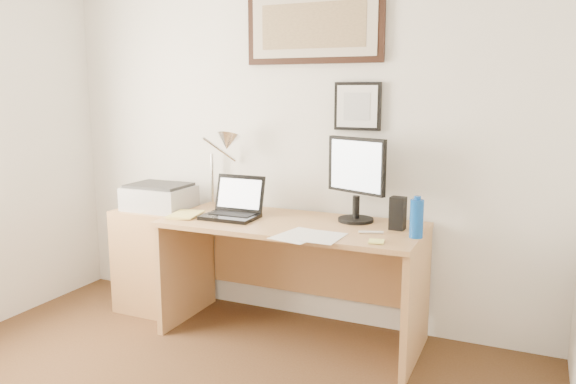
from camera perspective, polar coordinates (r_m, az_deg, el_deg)
The scene contains 17 objects.
wall_back at distance 3.77m, azimuth 0.54°, elevation 5.75°, with size 3.50×0.02×2.50m, color white.
side_cabinet at distance 4.12m, azimuth -13.20°, elevation -6.66°, with size 0.50×0.40×0.73m, color #A97747.
water_bottle at distance 3.16m, azimuth 12.93°, elevation -2.66°, with size 0.07×0.07×0.21m, color #0C47A8.
bottle_cap at distance 3.13m, azimuth 13.02°, elevation -0.59°, with size 0.04×0.04×0.02m, color #0C47A8.
speaker at distance 3.32m, azimuth 11.09°, elevation -2.14°, with size 0.09×0.07×0.19m, color black.
paper_sheet_a at distance 3.14m, azimuth 1.17°, elevation -4.42°, with size 0.22×0.32×0.00m, color white.
paper_sheet_b at distance 3.10m, azimuth 3.66°, elevation -4.60°, with size 0.19×0.27×0.00m, color white.
sticky_pad at distance 3.03m, azimuth 8.96°, elevation -4.98°, with size 0.08×0.08×0.01m, color #F7FB77.
marker_pen at distance 3.22m, azimuth 8.43°, elevation -4.07°, with size 0.02×0.02×0.14m, color white.
book at distance 3.71m, azimuth -11.60°, elevation -2.20°, with size 0.18×0.24×0.02m, color #E7D56D.
desk at distance 3.59m, azimuth 0.91°, elevation -6.45°, with size 1.60×0.70×0.75m.
laptop at distance 3.60m, azimuth -5.54°, elevation -1.65°, with size 0.34×0.29×0.26m.
lcd_monitor at distance 3.44m, azimuth 6.95°, elevation 1.71°, with size 0.40×0.22×0.52m.
printer at distance 4.00m, azimuth -12.94°, elevation -0.48°, with size 0.44×0.34×0.18m.
desk_lamp at distance 3.79m, azimuth -6.30°, elevation 4.76°, with size 0.29×0.27×0.53m.
picture_large at distance 3.69m, azimuth 2.61°, elevation 16.52°, with size 0.92×0.04×0.47m.
picture_small at distance 3.58m, azimuth 7.07°, elevation 8.63°, with size 0.30×0.03×0.30m.
Camera 1 is at (1.49, -1.45, 1.55)m, focal length 35.00 mm.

